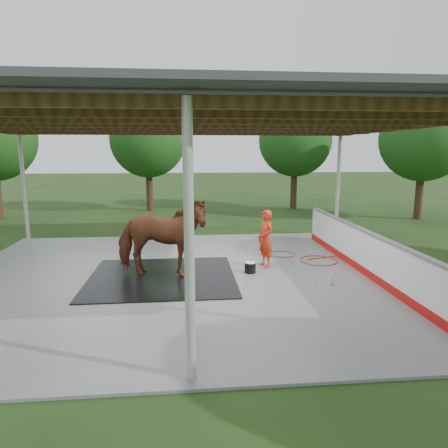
{
  "coord_description": "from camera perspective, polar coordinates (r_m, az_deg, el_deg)",
  "views": [
    {
      "loc": [
        -0.03,
        -9.91,
        3.22
      ],
      "look_at": [
        0.94,
        0.26,
        1.34
      ],
      "focal_mm": 32.0,
      "sensor_mm": 36.0,
      "label": 1
    }
  ],
  "objects": [
    {
      "name": "ground",
      "position": [
        10.42,
        -5.07,
        -7.63
      ],
      "size": [
        100.0,
        100.0,
        0.0
      ],
      "primitive_type": "plane",
      "color": "#1E3814"
    },
    {
      "name": "horse",
      "position": [
        10.09,
        -8.99,
        -1.94
      ],
      "size": [
        2.54,
        1.49,
        2.01
      ],
      "primitive_type": "imported",
      "rotation": [
        0.0,
        0.0,
        1.39
      ],
      "color": "brown",
      "rests_on": "rubber_mat"
    },
    {
      "name": "wash_bucket",
      "position": [
        10.61,
        3.76,
        -6.19
      ],
      "size": [
        0.3,
        0.3,
        0.28
      ],
      "color": "black",
      "rests_on": "concrete_slab"
    },
    {
      "name": "concrete_slab",
      "position": [
        10.41,
        -5.08,
        -7.5
      ],
      "size": [
        12.0,
        10.0,
        0.05
      ],
      "primitive_type": "cube",
      "color": "slate",
      "rests_on": "ground"
    },
    {
      "name": "handler",
      "position": [
        11.04,
        5.97,
        -2.09
      ],
      "size": [
        0.56,
        0.68,
        1.58
      ],
      "primitive_type": "imported",
      "rotation": [
        0.0,
        0.0,
        -1.2
      ],
      "color": "red",
      "rests_on": "concrete_slab"
    },
    {
      "name": "hose_coil",
      "position": [
        12.21,
        11.59,
        -4.8
      ],
      "size": [
        2.41,
        1.76,
        0.02
      ],
      "color": "#A52B0B",
      "rests_on": "concrete_slab"
    },
    {
      "name": "soap_bottle_b",
      "position": [
        9.94,
        12.65,
        -7.88
      ],
      "size": [
        0.12,
        0.12,
        0.19
      ],
      "primitive_type": "imported",
      "rotation": [
        0.0,
        0.0,
        -0.53
      ],
      "color": "#338CD8",
      "rests_on": "concrete_slab"
    },
    {
      "name": "dasher_board",
      "position": [
        11.25,
        19.05,
        -3.68
      ],
      "size": [
        0.16,
        8.0,
        1.15
      ],
      "color": "#AF130E",
      "rests_on": "concrete_slab"
    },
    {
      "name": "soap_bottle_a",
      "position": [
        10.0,
        15.0,
        -7.61
      ],
      "size": [
        0.14,
        0.14,
        0.28
      ],
      "primitive_type": "imported",
      "rotation": [
        0.0,
        0.0,
        0.5
      ],
      "color": "silver",
      "rests_on": "concrete_slab"
    },
    {
      "name": "rubber_mat",
      "position": [
        10.36,
        -8.83,
        -7.46
      ],
      "size": [
        3.66,
        3.43,
        0.03
      ],
      "primitive_type": "cube",
      "color": "black",
      "rests_on": "concrete_slab"
    },
    {
      "name": "tree_belt",
      "position": [
        10.83,
        -3.81,
        13.39
      ],
      "size": [
        28.0,
        28.0,
        5.8
      ],
      "color": "#382314",
      "rests_on": "ground"
    },
    {
      "name": "pavilion_structure",
      "position": [
        9.94,
        -5.45,
        14.66
      ],
      "size": [
        12.6,
        10.6,
        4.05
      ],
      "color": "beige",
      "rests_on": "ground"
    }
  ]
}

